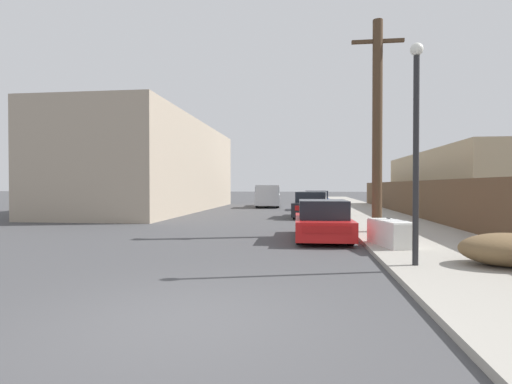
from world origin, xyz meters
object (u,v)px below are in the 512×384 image
Objects in this scene: car_parked_far at (316,201)px; utility_pole at (377,124)px; discarded_fridge at (391,233)px; parked_sports_car_red at (322,222)px; brush_pile at (509,250)px; street_lamp at (416,136)px; pickup_truck at (268,196)px; car_parked_mid at (312,205)px.

car_parked_far is 15.00m from utility_pole.
parked_sports_car_red is (-1.77, 1.86, 0.12)m from discarded_fridge.
car_parked_far is at bearing 99.36° from brush_pile.
discarded_fridge is 3.57m from street_lamp.
utility_pole is at bearing 87.41° from street_lamp.
car_parked_far is at bearing 136.25° from pickup_truck.
pickup_truck is (-3.38, 10.15, 0.23)m from car_parked_mid.
utility_pole is (0.20, 3.32, 3.47)m from discarded_fridge.
car_parked_mid is at bearing 86.55° from discarded_fridge.
car_parked_mid is 0.95× the size of car_parked_far.
pickup_truck is at bearing 106.83° from brush_pile.
discarded_fridge is 0.41× the size of car_parked_mid.
street_lamp reaches higher than discarded_fridge.
discarded_fridge is 0.24× the size of utility_pole.
street_lamp reaches higher than car_parked_mid.
street_lamp is 2.97m from brush_pile.
street_lamp is at bearing -87.41° from car_parked_far.
car_parked_far is (0.20, 15.99, 0.07)m from parked_sports_car_red.
utility_pole reaches higher than pickup_truck.
brush_pile is (1.87, 0.15, -2.30)m from street_lamp.
car_parked_mid is 6.99m from car_parked_far.
pickup_truck is (-3.58, 19.17, 0.31)m from parked_sports_car_red.
car_parked_far is (0.39, 6.98, -0.01)m from car_parked_mid.
pickup_truck is at bearing 102.51° from street_lamp.
parked_sports_car_red is at bearing -84.17° from car_parked_mid.
parked_sports_car_red reaches higher than brush_pile.
discarded_fridge is 0.40× the size of street_lamp.
car_parked_mid reaches higher than car_parked_far.
street_lamp is at bearing -175.37° from brush_pile.
street_lamp is (5.27, -23.76, 1.87)m from pickup_truck.
discarded_fridge is 0.44× the size of parked_sports_car_red.
discarded_fridge is 0.31× the size of pickup_truck.
pickup_truck reaches higher than brush_pile.
street_lamp is (1.70, -4.59, 2.17)m from parked_sports_car_red.
car_parked_mid is at bearing 106.01° from utility_pole.
parked_sports_car_red is 5.69m from brush_pile.
car_parked_far reaches higher than parked_sports_car_red.
car_parked_mid is 13.97m from brush_pile.
car_parked_far is at bearing 88.01° from parked_sports_car_red.
discarded_fridge is at bearing -75.19° from car_parked_mid.
discarded_fridge is 0.39× the size of car_parked_far.
pickup_truck is at bearing 112.98° from car_parked_mid.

